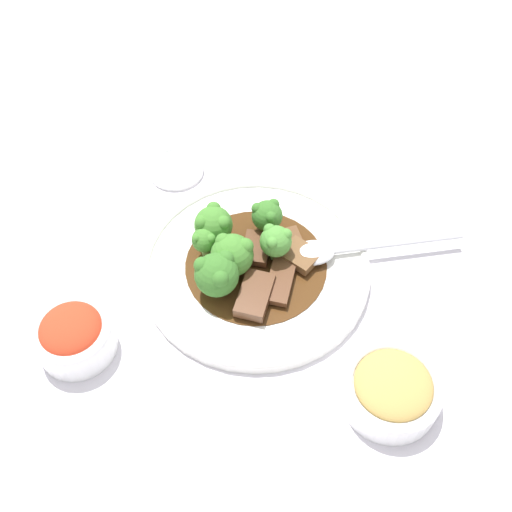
{
  "coord_description": "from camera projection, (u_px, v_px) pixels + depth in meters",
  "views": [
    {
      "loc": [
        -0.47,
        -0.01,
        0.65
      ],
      "look_at": [
        0.0,
        0.0,
        0.03
      ],
      "focal_mm": 42.0,
      "sensor_mm": 36.0,
      "label": 1
    }
  ],
  "objects": [
    {
      "name": "ground_plane",
      "position": [
        256.0,
        271.0,
        0.8
      ],
      "size": [
        4.0,
        4.0,
        0.0
      ],
      "primitive_type": "plane",
      "color": "silver"
    },
    {
      "name": "main_plate",
      "position": [
        256.0,
        267.0,
        0.79
      ],
      "size": [
        0.3,
        0.3,
        0.02
      ],
      "color": "white",
      "rests_on": "ground_plane"
    },
    {
      "name": "beef_strip_0",
      "position": [
        300.0,
        255.0,
        0.79
      ],
      "size": [
        0.06,
        0.06,
        0.01
      ],
      "color": "brown",
      "rests_on": "main_plate"
    },
    {
      "name": "beef_strip_1",
      "position": [
        280.0,
        280.0,
        0.76
      ],
      "size": [
        0.08,
        0.04,
        0.01
      ],
      "color": "#56331E",
      "rests_on": "main_plate"
    },
    {
      "name": "beef_strip_2",
      "position": [
        255.0,
        295.0,
        0.75
      ],
      "size": [
        0.07,
        0.05,
        0.01
      ],
      "color": "#56331E",
      "rests_on": "main_plate"
    },
    {
      "name": "beef_strip_3",
      "position": [
        254.0,
        248.0,
        0.79
      ],
      "size": [
        0.06,
        0.04,
        0.01
      ],
      "color": "#56331E",
      "rests_on": "main_plate"
    },
    {
      "name": "beef_strip_4",
      "position": [
        285.0,
        241.0,
        0.8
      ],
      "size": [
        0.05,
        0.05,
        0.01
      ],
      "color": "brown",
      "rests_on": "main_plate"
    },
    {
      "name": "broccoli_floret_0",
      "position": [
        205.0,
        240.0,
        0.77
      ],
      "size": [
        0.03,
        0.03,
        0.05
      ],
      "color": "#7FA84C",
      "rests_on": "main_plate"
    },
    {
      "name": "broccoli_floret_1",
      "position": [
        232.0,
        254.0,
        0.76
      ],
      "size": [
        0.06,
        0.06,
        0.06
      ],
      "color": "#8EB756",
      "rests_on": "main_plate"
    },
    {
      "name": "broccoli_floret_2",
      "position": [
        267.0,
        215.0,
        0.8
      ],
      "size": [
        0.04,
        0.04,
        0.05
      ],
      "color": "#8EB756",
      "rests_on": "main_plate"
    },
    {
      "name": "broccoli_floret_3",
      "position": [
        213.0,
        224.0,
        0.78
      ],
      "size": [
        0.05,
        0.05,
        0.06
      ],
      "color": "#7FA84C",
      "rests_on": "main_plate"
    },
    {
      "name": "broccoli_floret_4",
      "position": [
        276.0,
        241.0,
        0.77
      ],
      "size": [
        0.04,
        0.04,
        0.05
      ],
      "color": "#7FA84C",
      "rests_on": "main_plate"
    },
    {
      "name": "broccoli_floret_5",
      "position": [
        217.0,
        274.0,
        0.73
      ],
      "size": [
        0.06,
        0.06,
        0.06
      ],
      "color": "#8EB756",
      "rests_on": "main_plate"
    },
    {
      "name": "serving_spoon",
      "position": [
        330.0,
        251.0,
        0.79
      ],
      "size": [
        0.07,
        0.24,
        0.01
      ],
      "color": "silver",
      "rests_on": "main_plate"
    },
    {
      "name": "side_bowl_kimchi",
      "position": [
        74.0,
        335.0,
        0.71
      ],
      "size": [
        0.09,
        0.09,
        0.06
      ],
      "color": "white",
      "rests_on": "ground_plane"
    },
    {
      "name": "side_bowl_appetizer",
      "position": [
        391.0,
        389.0,
        0.67
      ],
      "size": [
        0.11,
        0.11,
        0.05
      ],
      "color": "white",
      "rests_on": "ground_plane"
    },
    {
      "name": "sauce_dish",
      "position": [
        176.0,
        168.0,
        0.91
      ],
      "size": [
        0.08,
        0.08,
        0.01
      ],
      "color": "white",
      "rests_on": "ground_plane"
    }
  ]
}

